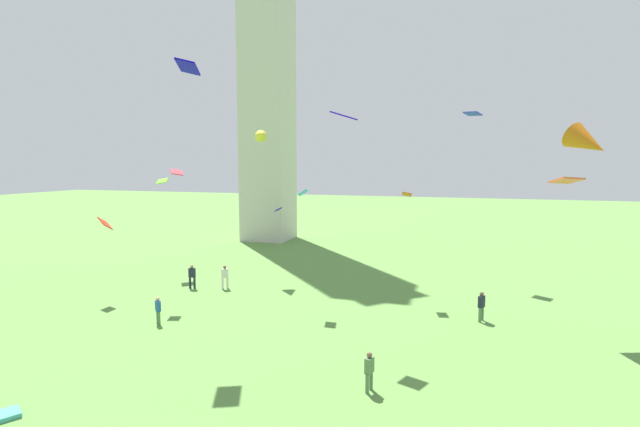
{
  "coord_description": "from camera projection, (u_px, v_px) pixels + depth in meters",
  "views": [
    {
      "loc": [
        7.66,
        -7.87,
        8.97
      ],
      "look_at": [
        0.11,
        15.99,
        6.29
      ],
      "focal_mm": 26.35,
      "sensor_mm": 36.0,
      "label": 1
    }
  ],
  "objects": [
    {
      "name": "kite_flying_7",
      "position": [
        344.0,
        116.0,
        23.95
      ],
      "size": [
        1.44,
        1.31,
        0.51
      ],
      "rotation": [
        0.0,
        0.0,
        5.81
      ],
      "color": "#2A05E1"
    },
    {
      "name": "kite_flying_8",
      "position": [
        177.0,
        172.0,
        38.41
      ],
      "size": [
        1.54,
        1.66,
        0.58
      ],
      "rotation": [
        0.0,
        0.0,
        5.37
      ],
      "color": "red"
    },
    {
      "name": "monument_obelisk",
      "position": [
        267.0,
        29.0,
        53.23
      ],
      "size": [
        5.16,
        5.16,
        48.34
      ],
      "color": "beige",
      "rests_on": "ground_plane"
    },
    {
      "name": "person_1",
      "position": [
        192.0,
        275.0,
        33.71
      ],
      "size": [
        0.54,
        0.27,
        1.73
      ],
      "rotation": [
        0.0,
        0.0,
        3.11
      ],
      "color": "#1E2333",
      "rests_on": "ground_plane"
    },
    {
      "name": "kite_flying_2",
      "position": [
        588.0,
        143.0,
        21.98
      ],
      "size": [
        2.45,
        2.45,
        1.96
      ],
      "rotation": [
        0.0,
        0.0,
        0.78
      ],
      "color": "#C46510"
    },
    {
      "name": "person_4",
      "position": [
        158.0,
        309.0,
        26.22
      ],
      "size": [
        0.46,
        0.44,
        1.56
      ],
      "rotation": [
        0.0,
        0.0,
        5.57
      ],
      "color": "#51754C",
      "rests_on": "ground_plane"
    },
    {
      "name": "kite_flying_6",
      "position": [
        162.0,
        181.0,
        30.48
      ],
      "size": [
        1.01,
        1.12,
        0.4
      ],
      "rotation": [
        0.0,
        0.0,
        2.01
      ],
      "color": "#60E916"
    },
    {
      "name": "kite_flying_10",
      "position": [
        105.0,
        223.0,
        30.99
      ],
      "size": [
        1.1,
        1.13,
        0.87
      ],
      "rotation": [
        0.0,
        0.0,
        5.82
      ],
      "color": "red"
    },
    {
      "name": "kite_flying_3",
      "position": [
        188.0,
        67.0,
        23.87
      ],
      "size": [
        1.48,
        1.68,
        0.65
      ],
      "rotation": [
        0.0,
        0.0,
        1.93
      ],
      "color": "#0904BD"
    },
    {
      "name": "person_3",
      "position": [
        369.0,
        369.0,
        18.43
      ],
      "size": [
        0.34,
        0.49,
        1.61
      ],
      "rotation": [
        0.0,
        0.0,
        1.33
      ],
      "color": "#51754C",
      "rests_on": "ground_plane"
    },
    {
      "name": "kite_flying_5",
      "position": [
        278.0,
        210.0,
        42.27
      ],
      "size": [
        0.94,
        1.02,
        0.5
      ],
      "rotation": [
        0.0,
        0.0,
        2.3
      ],
      "color": "#2706C0"
    },
    {
      "name": "person_2",
      "position": [
        225.0,
        276.0,
        33.63
      ],
      "size": [
        0.47,
        0.5,
        1.7
      ],
      "rotation": [
        0.0,
        0.0,
        0.92
      ],
      "color": "silver",
      "rests_on": "ground_plane"
    },
    {
      "name": "kite_flying_11",
      "position": [
        261.0,
        135.0,
        37.26
      ],
      "size": [
        1.54,
        1.75,
        1.12
      ],
      "rotation": [
        0.0,
        0.0,
        0.48
      ],
      "color": "yellow"
    },
    {
      "name": "kite_flying_1",
      "position": [
        473.0,
        114.0,
        36.62
      ],
      "size": [
        1.54,
        1.43,
        0.35
      ],
      "rotation": [
        0.0,
        0.0,
        5.7
      ],
      "color": "#202EC3"
    },
    {
      "name": "person_0",
      "position": [
        481.0,
        305.0,
        26.66
      ],
      "size": [
        0.41,
        0.51,
        1.72
      ],
      "rotation": [
        0.0,
        0.0,
        1.17
      ],
      "color": "#51754C",
      "rests_on": "ground_plane"
    },
    {
      "name": "kite_flying_9",
      "position": [
        566.0,
        180.0,
        24.76
      ],
      "size": [
        1.61,
        1.92,
        0.45
      ],
      "rotation": [
        0.0,
        0.0,
        5.04
      ],
      "color": "#E65D36"
    },
    {
      "name": "kite_flying_0",
      "position": [
        407.0,
        194.0,
        30.73
      ],
      "size": [
        0.76,
        0.94,
        0.4
      ],
      "rotation": [
        0.0,
        0.0,
        4.88
      ],
      "color": "#D46407"
    },
    {
      "name": "kite_flying_4",
      "position": [
        303.0,
        193.0,
        29.1
      ],
      "size": [
        0.7,
        1.02,
        0.48
      ],
      "rotation": [
        0.0,
        0.0,
        1.75
      ],
      "color": "#34A6E0"
    }
  ]
}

